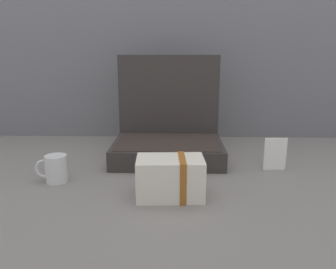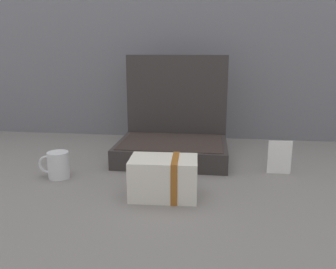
# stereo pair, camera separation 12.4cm
# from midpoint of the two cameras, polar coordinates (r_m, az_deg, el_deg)

# --- Properties ---
(ground_plane) EXTENTS (6.00, 6.00, 0.00)m
(ground_plane) POSITION_cam_midpoint_polar(r_m,az_deg,el_deg) (1.30, -2.49, -6.34)
(ground_plane) COLOR slate
(open_suitcase) EXTENTS (0.45, 0.34, 0.43)m
(open_suitcase) POSITION_cam_midpoint_polar(r_m,az_deg,el_deg) (1.47, -2.41, -0.36)
(open_suitcase) COLOR #332D2B
(open_suitcase) RESTS_ON ground_plane
(cream_toiletry_bag) EXTENTS (0.21, 0.14, 0.13)m
(cream_toiletry_bag) POSITION_cam_midpoint_polar(r_m,az_deg,el_deg) (1.08, -2.78, -7.20)
(cream_toiletry_bag) COLOR silver
(cream_toiletry_bag) RESTS_ON ground_plane
(coffee_mug) EXTENTS (0.11, 0.08, 0.10)m
(coffee_mug) POSITION_cam_midpoint_polar(r_m,az_deg,el_deg) (1.28, -20.76, -5.36)
(coffee_mug) COLOR silver
(coffee_mug) RESTS_ON ground_plane
(info_card_left) EXTENTS (0.09, 0.01, 0.13)m
(info_card_left) POSITION_cam_midpoint_polar(r_m,az_deg,el_deg) (1.36, 14.83, -3.17)
(info_card_left) COLOR white
(info_card_left) RESTS_ON ground_plane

